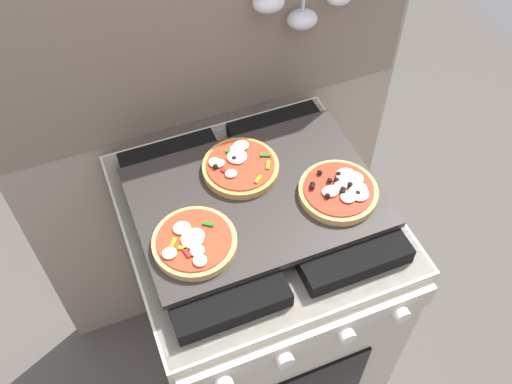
# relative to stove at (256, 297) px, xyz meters

# --- Properties ---
(ground_plane) EXTENTS (4.00, 4.00, 0.00)m
(ground_plane) POSITION_rel_stove_xyz_m (0.00, 0.00, -0.45)
(ground_plane) COLOR #4C4742
(kitchen_backsplash) EXTENTS (1.10, 0.09, 1.55)m
(kitchen_backsplash) POSITION_rel_stove_xyz_m (0.00, 0.34, 0.34)
(kitchen_backsplash) COLOR gray
(kitchen_backsplash) RESTS_ON ground_plane
(stove) EXTENTS (0.60, 0.64, 0.90)m
(stove) POSITION_rel_stove_xyz_m (0.00, 0.00, 0.00)
(stove) COLOR beige
(stove) RESTS_ON ground_plane
(baking_tray) EXTENTS (0.54, 0.38, 0.02)m
(baking_tray) POSITION_rel_stove_xyz_m (0.00, 0.00, 0.46)
(baking_tray) COLOR #2D2826
(baking_tray) RESTS_ON stove
(pizza_left) EXTENTS (0.18, 0.18, 0.03)m
(pizza_left) POSITION_rel_stove_xyz_m (-0.17, -0.08, 0.48)
(pizza_left) COLOR tan
(pizza_left) RESTS_ON baking_tray
(pizza_right) EXTENTS (0.18, 0.18, 0.03)m
(pizza_right) POSITION_rel_stove_xyz_m (0.17, -0.07, 0.48)
(pizza_right) COLOR tan
(pizza_right) RESTS_ON baking_tray
(pizza_center) EXTENTS (0.18, 0.18, 0.03)m
(pizza_center) POSITION_rel_stove_xyz_m (-0.01, 0.08, 0.48)
(pizza_center) COLOR #C18947
(pizza_center) RESTS_ON baking_tray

